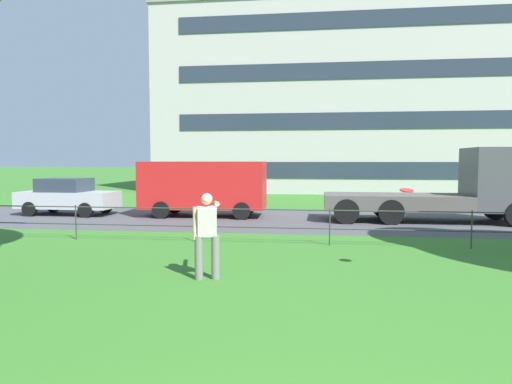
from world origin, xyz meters
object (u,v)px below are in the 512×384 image
object	(u,v)px
person_thrower	(207,233)
car_silver_right	(68,196)
panel_van_left	(204,185)
flatbed_truck_center	(455,189)
apartment_building_background	(341,105)
frisbee	(407,190)

from	to	relation	value
person_thrower	car_silver_right	xyz separation A→B (m)	(-8.31, 9.59, -0.12)
person_thrower	panel_van_left	xyz separation A→B (m)	(-2.48, 9.81, 0.37)
panel_van_left	flatbed_truck_center	size ratio (longest dim) A/B	0.69
car_silver_right	apartment_building_background	bearing A→B (deg)	58.67
frisbee	car_silver_right	world-z (taller)	frisbee
person_thrower	panel_van_left	distance (m)	10.12
frisbee	apartment_building_background	bearing A→B (deg)	89.67
flatbed_truck_center	panel_van_left	bearing A→B (deg)	176.78
person_thrower	apartment_building_background	distance (m)	30.68
apartment_building_background	person_thrower	bearing A→B (deg)	-97.67
car_silver_right	panel_van_left	bearing A→B (deg)	2.15
car_silver_right	panel_van_left	xyz separation A→B (m)	(5.84, 0.22, 0.49)
frisbee	flatbed_truck_center	distance (m)	9.04
panel_van_left	apartment_building_background	distance (m)	21.77
person_thrower	panel_van_left	bearing A→B (deg)	104.17
person_thrower	frisbee	xyz separation A→B (m)	(3.85, 0.87, 0.80)
flatbed_truck_center	car_silver_right	bearing A→B (deg)	178.81
frisbee	apartment_building_background	size ratio (longest dim) A/B	0.01
car_silver_right	panel_van_left	distance (m)	5.86
car_silver_right	flatbed_truck_center	distance (m)	15.49
apartment_building_background	car_silver_right	bearing A→B (deg)	-121.33
frisbee	panel_van_left	xyz separation A→B (m)	(-6.33, 8.94, -0.42)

